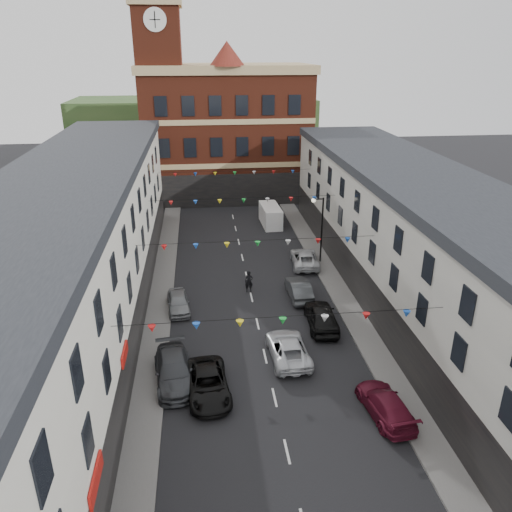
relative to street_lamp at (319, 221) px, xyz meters
name	(u,v)px	position (x,y,z in m)	size (l,w,h in m)	color
ground	(265,356)	(-6.55, -14.00, -3.90)	(160.00, 160.00, 0.00)	black
pavement_left	(155,345)	(-13.45, -12.00, -3.83)	(1.80, 64.00, 0.15)	#605E5B
pavement_right	(363,332)	(0.35, -12.00, -3.83)	(1.80, 64.00, 0.15)	#605E5B
terrace_left	(60,281)	(-18.33, -13.00, 1.44)	(8.40, 56.00, 10.70)	silver
terrace_right	(449,270)	(5.23, -13.00, 0.95)	(8.40, 56.00, 9.70)	beige
civic_building	(226,131)	(-6.55, 23.95, 4.23)	(20.60, 13.30, 18.50)	maroon
clock_tower	(160,75)	(-14.05, 21.00, 11.03)	(5.60, 5.60, 30.00)	maroon
distant_hill	(195,129)	(-10.55, 48.00, 1.10)	(40.00, 14.00, 10.00)	#315226
street_lamp	(319,221)	(0.00, 0.00, 0.00)	(1.10, 0.36, 6.00)	black
car_left_c	(208,384)	(-10.15, -17.27, -3.23)	(2.25, 4.87, 1.35)	black
car_left_d	(174,371)	(-12.05, -15.92, -3.16)	(2.09, 5.13, 1.49)	#3B3E43
car_left_e	(178,302)	(-12.05, -7.40, -3.25)	(1.55, 3.84, 1.31)	gray
car_right_c	(385,404)	(-1.05, -20.01, -3.25)	(1.84, 4.53, 1.32)	maroon
car_right_d	(322,316)	(-2.24, -10.87, -3.09)	(1.92, 4.76, 1.62)	black
car_right_e	(299,289)	(-2.95, -6.37, -3.20)	(1.50, 4.30, 1.42)	#424548
car_right_f	(305,258)	(-1.25, -0.37, -3.23)	(2.23, 4.83, 1.34)	silver
moving_car	(288,348)	(-5.17, -14.31, -3.23)	(2.25, 4.88, 1.36)	silver
white_van	(271,216)	(-2.70, 10.81, -2.85)	(1.83, 4.76, 2.10)	white
pedestrian	(249,282)	(-6.64, -4.98, -3.03)	(0.63, 0.42, 1.74)	black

